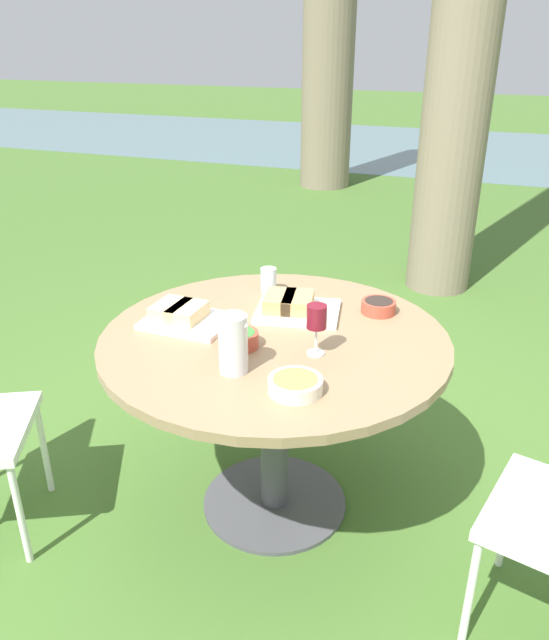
# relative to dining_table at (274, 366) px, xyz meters

# --- Properties ---
(ground_plane) EXTENTS (40.00, 40.00, 0.00)m
(ground_plane) POSITION_rel_dining_table_xyz_m (0.00, 0.00, -0.64)
(ground_plane) COLOR #446B2B
(river_strip) EXTENTS (40.00, 4.83, 0.01)m
(river_strip) POSITION_rel_dining_table_xyz_m (0.00, 8.98, -0.64)
(river_strip) COLOR slate
(river_strip) RESTS_ON ground_plane
(tree_trunk_main) EXTENTS (0.61, 0.61, 3.79)m
(tree_trunk_main) POSITION_rel_dining_table_xyz_m (-1.49, 5.72, 1.26)
(tree_trunk_main) COLOR #7F705B
(tree_trunk_main) RESTS_ON ground_plane
(dining_table) EXTENTS (1.25, 1.25, 0.77)m
(dining_table) POSITION_rel_dining_table_xyz_m (0.00, 0.00, 0.00)
(dining_table) COLOR #4C4C51
(dining_table) RESTS_ON ground_plane
(water_pitcher) EXTENTS (0.10, 0.09, 0.20)m
(water_pitcher) POSITION_rel_dining_table_xyz_m (-0.03, -0.29, 0.23)
(water_pitcher) COLOR silver
(water_pitcher) RESTS_ON dining_table
(wine_glass) EXTENTS (0.07, 0.07, 0.18)m
(wine_glass) POSITION_rel_dining_table_xyz_m (0.18, -0.08, 0.26)
(wine_glass) COLOR silver
(wine_glass) RESTS_ON dining_table
(platter_bread_main) EXTENTS (0.32, 0.25, 0.07)m
(platter_bread_main) POSITION_rel_dining_table_xyz_m (-0.36, -0.02, 0.16)
(platter_bread_main) COLOR white
(platter_bread_main) RESTS_ON dining_table
(platter_charcuterie) EXTENTS (0.36, 0.31, 0.08)m
(platter_charcuterie) POSITION_rel_dining_table_xyz_m (-0.00, 0.20, 0.16)
(platter_charcuterie) COLOR white
(platter_charcuterie) RESTS_ON dining_table
(bowl_fries) EXTENTS (0.17, 0.17, 0.05)m
(bowl_fries) POSITION_rel_dining_table_xyz_m (0.20, -0.34, 0.15)
(bowl_fries) COLOR beige
(bowl_fries) RESTS_ON dining_table
(bowl_salad) EXTENTS (0.13, 0.13, 0.06)m
(bowl_salad) POSITION_rel_dining_table_xyz_m (-0.08, -0.13, 0.16)
(bowl_salad) COLOR #B74733
(bowl_salad) RESTS_ON dining_table
(bowl_olives) EXTENTS (0.13, 0.13, 0.05)m
(bowl_olives) POSITION_rel_dining_table_xyz_m (0.31, 0.33, 0.16)
(bowl_olives) COLOR #B74733
(bowl_olives) RESTS_ON dining_table
(cup_water_near) EXTENTS (0.07, 0.07, 0.11)m
(cup_water_near) POSITION_rel_dining_table_xyz_m (-0.17, 0.37, 0.18)
(cup_water_near) COLOR silver
(cup_water_near) RESTS_ON dining_table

